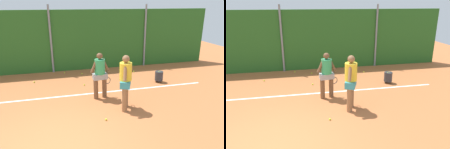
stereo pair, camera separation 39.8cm
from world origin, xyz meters
The scene contains 14 objects.
ground_plane centered at (0.00, 1.93, 0.00)m, with size 26.76×26.76×0.00m, color #B76638.
hedge_fence_backdrop centered at (0.00, 6.54, 1.56)m, with size 17.39×0.25×3.11m, color #286023.
fence_post_center centered at (0.00, 6.37, 1.68)m, with size 0.10×0.10×3.37m, color gray.
fence_post_right centered at (5.02, 6.37, 1.68)m, with size 0.10×0.10×3.37m, color gray.
court_baseline_paint centered at (0.00, 3.12, 0.00)m, with size 12.71×0.10×0.01m, color white.
player_foreground_near centered at (2.36, 1.57, 1.05)m, with size 0.51×0.82×1.88m.
player_midcourt centered at (1.72, 2.65, 0.98)m, with size 0.80×0.37×1.75m.
ball_hopper centered at (4.64, 3.66, 0.29)m, with size 0.36×0.36×0.51m.
tennis_ball_3 centered at (1.38, 5.62, 0.03)m, with size 0.07×0.07×0.07m, color #CCDB33.
tennis_ball_6 centered at (1.29, 4.07, 0.03)m, with size 0.07×0.07×0.07m, color #CCDB33.
tennis_ball_7 centered at (0.54, 6.01, 0.03)m, with size 0.07×0.07×0.07m, color #CCDB33.
tennis_ball_9 centered at (-0.86, 4.97, 0.03)m, with size 0.07×0.07×0.07m, color #CCDB33.
tennis_ball_10 centered at (1.56, 0.97, 0.03)m, with size 0.07×0.07×0.07m, color #CCDB33.
tennis_ball_11 centered at (4.04, 5.31, 0.03)m, with size 0.07×0.07×0.07m, color #CCDB33.
Camera 2 is at (0.65, -4.87, 3.50)m, focal length 34.75 mm.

